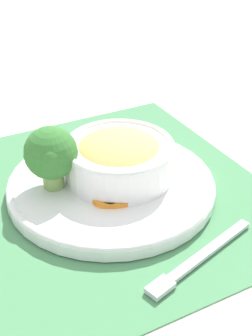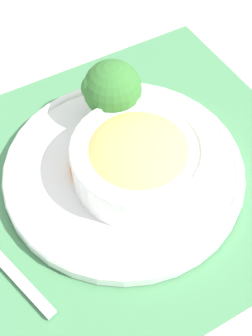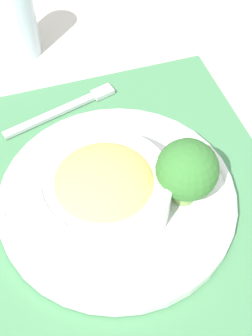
{
  "view_description": "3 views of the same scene",
  "coord_description": "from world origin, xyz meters",
  "views": [
    {
      "loc": [
        -0.49,
        0.29,
        0.4
      ],
      "look_at": [
        -0.01,
        -0.02,
        0.04
      ],
      "focal_mm": 50.0,
      "sensor_mm": 36.0,
      "label": 1
    },
    {
      "loc": [
        -0.19,
        -0.29,
        0.49
      ],
      "look_at": [
        -0.01,
        -0.01,
        0.04
      ],
      "focal_mm": 50.0,
      "sensor_mm": 36.0,
      "label": 2
    },
    {
      "loc": [
        0.31,
        -0.12,
        0.51
      ],
      "look_at": [
        -0.02,
        0.02,
        0.05
      ],
      "focal_mm": 50.0,
      "sensor_mm": 36.0,
      "label": 3
    }
  ],
  "objects": [
    {
      "name": "ground_plane",
      "position": [
        0.0,
        0.0,
        0.0
      ],
      "size": [
        4.0,
        4.0,
        0.0
      ],
      "primitive_type": "plane",
      "color": "beige"
    },
    {
      "name": "placemat",
      "position": [
        0.0,
        0.0,
        0.0
      ],
      "size": [
        0.52,
        0.47,
        0.0
      ],
      "color": "#4C8C59",
      "rests_on": "ground_plane"
    },
    {
      "name": "plate",
      "position": [
        0.0,
        0.0,
        0.02
      ],
      "size": [
        0.3,
        0.3,
        0.02
      ],
      "color": "white",
      "rests_on": "placemat"
    },
    {
      "name": "bowl",
      "position": [
        0.01,
        -0.02,
        0.05
      ],
      "size": [
        0.16,
        0.16,
        0.07
      ],
      "color": "white",
      "rests_on": "plate"
    },
    {
      "name": "broccoli_floret",
      "position": [
        0.03,
        0.08,
        0.07
      ],
      "size": [
        0.08,
        0.08,
        0.09
      ],
      "color": "#84AD5B",
      "rests_on": "plate"
    },
    {
      "name": "carrot_slice_near",
      "position": [
        -0.03,
        0.03,
        0.02
      ],
      "size": [
        0.05,
        0.05,
        0.01
      ],
      "color": "orange",
      "rests_on": "plate"
    },
    {
      "name": "carrot_slice_middle",
      "position": [
        -0.04,
        0.02,
        0.02
      ],
      "size": [
        0.05,
        0.05,
        0.01
      ],
      "color": "orange",
      "rests_on": "plate"
    },
    {
      "name": "carrot_slice_far",
      "position": [
        -0.04,
        0.01,
        0.02
      ],
      "size": [
        0.05,
        0.05,
        0.01
      ],
      "color": "orange",
      "rests_on": "plate"
    },
    {
      "name": "fork",
      "position": [
        -0.19,
        -0.0,
        0.01
      ],
      "size": [
        0.05,
        0.18,
        0.01
      ],
      "rotation": [
        0.0,
        0.0,
        0.19
      ],
      "color": "silver",
      "rests_on": "placemat"
    }
  ]
}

